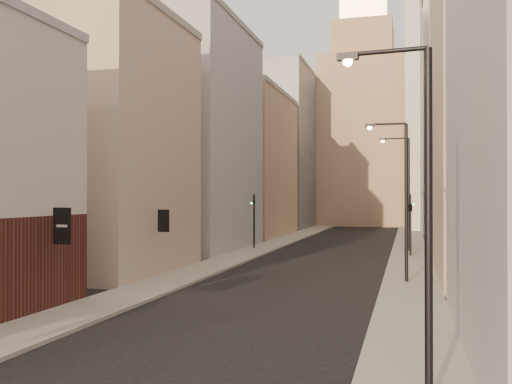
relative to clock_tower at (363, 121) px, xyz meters
name	(u,v)px	position (x,y,z in m)	size (l,w,h in m)	color
sidewalk_left	(287,239)	(-5.50, -37.00, -17.56)	(3.00, 140.00, 0.15)	#9B998E
sidewalk_right	(409,242)	(7.50, -37.00, -17.56)	(3.00, 140.00, 0.15)	#9B998E
left_bldg_beige	(108,146)	(-11.00, -66.00, -9.63)	(8.00, 12.00, 16.00)	tan
left_bldg_grey	(198,139)	(-11.00, -50.00, -7.63)	(8.00, 16.00, 20.00)	#9E9EA4
left_bldg_tan	(251,166)	(-11.00, -32.00, -9.13)	(8.00, 18.00, 17.00)	tan
left_bldg_wingrid	(285,150)	(-11.00, -12.00, -5.63)	(8.00, 20.00, 24.00)	gray
right_bldg_beige	(506,109)	(13.00, -62.00, -7.63)	(8.00, 16.00, 20.00)	tan
right_bldg_wingrid	(470,109)	(13.00, -42.00, -4.63)	(8.00, 20.00, 26.00)	gray
highrise	(495,46)	(19.00, -14.00, 8.02)	(21.00, 23.00, 51.20)	gray
clock_tower	(363,121)	(0.00, 0.00, 0.00)	(14.00, 14.00, 44.90)	tan
white_tower	(434,99)	(11.00, -14.00, 0.97)	(8.00, 8.00, 41.50)	silver
streetlamp_near	(419,202)	(7.60, -85.18, -12.96)	(2.14, 0.38, 8.17)	black
streetlamp_mid	(402,192)	(7.05, -66.17, -12.57)	(2.33, 0.29, 8.87)	black
streetlamp_far	(406,187)	(7.18, -47.92, -11.99)	(2.59, 0.33, 9.89)	black
traffic_light_left	(254,209)	(-6.02, -48.99, -13.99)	(0.60, 0.54, 5.00)	black
traffic_light_right	(410,210)	(7.55, -51.90, -13.90)	(0.66, 0.66, 5.00)	black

